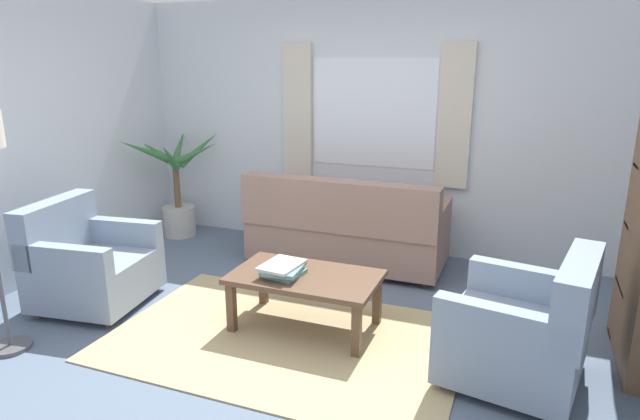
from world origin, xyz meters
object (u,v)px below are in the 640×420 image
object	(u,v)px
couch	(345,230)
potted_plant	(177,193)
armchair_left	(88,264)
coffee_table	(305,282)
book_stack_on_table	(283,269)
armchair_right	(525,331)

from	to	relation	value
couch	potted_plant	bearing A→B (deg)	-5.84
armchair_left	potted_plant	world-z (taller)	potted_plant
coffee_table	potted_plant	size ratio (longest dim) A/B	0.89
couch	armchair_left	distance (m)	2.34
couch	armchair_left	world-z (taller)	couch
couch	armchair_left	size ratio (longest dim) A/B	2.02
armchair_left	coffee_table	xyz separation A→B (m)	(1.85, 0.25, 0.03)
couch	book_stack_on_table	size ratio (longest dim) A/B	5.22
potted_plant	book_stack_on_table	bearing A→B (deg)	-37.84
armchair_left	book_stack_on_table	xyz separation A→B (m)	(1.70, 0.18, 0.13)
book_stack_on_table	potted_plant	distance (m)	2.67
coffee_table	armchair_left	bearing A→B (deg)	-172.22
armchair_right	coffee_table	size ratio (longest dim) A/B	0.88
couch	book_stack_on_table	distance (m)	1.42
couch	armchair_left	bearing A→B (deg)	43.20
armchair_left	potted_plant	xyz separation A→B (m)	(-0.41, 1.82, 0.15)
coffee_table	book_stack_on_table	size ratio (longest dim) A/B	3.02
armchair_right	potted_plant	bearing A→B (deg)	-104.09
couch	armchair_left	xyz separation A→B (m)	(-1.70, -1.60, -0.01)
book_stack_on_table	armchair_left	bearing A→B (deg)	-173.94
armchair_right	book_stack_on_table	world-z (taller)	armchair_right
armchair_right	couch	bearing A→B (deg)	-121.27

